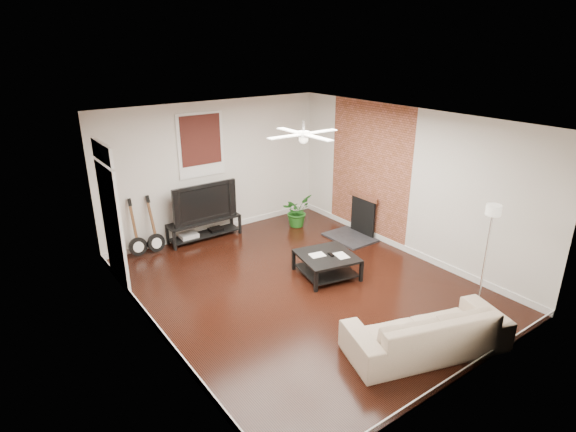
{
  "coord_description": "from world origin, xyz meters",
  "views": [
    {
      "loc": [
        -4.28,
        -5.51,
        3.94
      ],
      "look_at": [
        0.0,
        0.4,
        1.15
      ],
      "focal_mm": 28.96,
      "sensor_mm": 36.0,
      "label": 1
    }
  ],
  "objects": [
    {
      "name": "room",
      "position": [
        0.0,
        0.0,
        1.4
      ],
      "size": [
        5.01,
        6.01,
        2.81
      ],
      "color": "black",
      "rests_on": "ground"
    },
    {
      "name": "sofa",
      "position": [
        0.29,
        -2.36,
        0.32
      ],
      "size": [
        2.34,
        1.48,
        0.64
      ],
      "primitive_type": "imported",
      "rotation": [
        0.0,
        0.0,
        2.83
      ],
      "color": "tan",
      "rests_on": "floor"
    },
    {
      "name": "fireplace",
      "position": [
        2.2,
        1.0,
        0.46
      ],
      "size": [
        0.8,
        1.1,
        0.92
      ],
      "primitive_type": "cube",
      "color": "black",
      "rests_on": "floor"
    },
    {
      "name": "ceiling_fan",
      "position": [
        0.0,
        0.0,
        2.6
      ],
      "size": [
        1.24,
        1.24,
        0.32
      ],
      "primitive_type": null,
      "color": "white",
      "rests_on": "ceiling"
    },
    {
      "name": "tv",
      "position": [
        -0.44,
        2.8,
        0.83
      ],
      "size": [
        1.38,
        0.18,
        0.8
      ],
      "primitive_type": "imported",
      "color": "black",
      "rests_on": "tv_stand"
    },
    {
      "name": "potted_plant",
      "position": [
        1.56,
        2.23,
        0.35
      ],
      "size": [
        0.8,
        0.75,
        0.71
      ],
      "primitive_type": "imported",
      "rotation": [
        0.0,
        0.0,
        0.39
      ],
      "color": "#1F611B",
      "rests_on": "floor"
    },
    {
      "name": "coffee_table",
      "position": [
        0.59,
        0.05,
        0.2
      ],
      "size": [
        1.11,
        1.11,
        0.39
      ],
      "primitive_type": "cube",
      "rotation": [
        0.0,
        0.0,
        -0.21
      ],
      "color": "black",
      "rests_on": "floor"
    },
    {
      "name": "tv_stand",
      "position": [
        -0.44,
        2.78,
        0.22
      ],
      "size": [
        1.54,
        0.41,
        0.43
      ],
      "primitive_type": "cube",
      "color": "black",
      "rests_on": "floor"
    },
    {
      "name": "brick_accent",
      "position": [
        2.49,
        1.0,
        1.4
      ],
      "size": [
        0.02,
        2.2,
        2.8
      ],
      "primitive_type": "cube",
      "color": "brown",
      "rests_on": "floor"
    },
    {
      "name": "guitar_left",
      "position": [
        -1.86,
        2.75,
        0.58
      ],
      "size": [
        0.37,
        0.27,
        1.16
      ],
      "primitive_type": null,
      "rotation": [
        0.0,
        0.0,
        0.05
      ],
      "color": "black",
      "rests_on": "floor"
    },
    {
      "name": "window_back",
      "position": [
        -0.3,
        2.97,
        1.95
      ],
      "size": [
        1.0,
        0.06,
        1.3
      ],
      "primitive_type": "cube",
      "color": "#37130F",
      "rests_on": "wall_back"
    },
    {
      "name": "door_left",
      "position": [
        -2.46,
        1.9,
        1.25
      ],
      "size": [
        0.08,
        1.0,
        2.5
      ],
      "primitive_type": "cube",
      "color": "white",
      "rests_on": "wall_left"
    },
    {
      "name": "floor_lamp",
      "position": [
        1.64,
        -2.26,
        0.89
      ],
      "size": [
        0.37,
        0.37,
        1.78
      ],
      "primitive_type": null,
      "rotation": [
        0.0,
        0.0,
        -0.31
      ],
      "color": "silver",
      "rests_on": "floor"
    },
    {
      "name": "guitar_right",
      "position": [
        -1.51,
        2.72,
        0.58
      ],
      "size": [
        0.39,
        0.3,
        1.16
      ],
      "primitive_type": null,
      "rotation": [
        0.0,
        0.0,
        0.15
      ],
      "color": "black",
      "rests_on": "floor"
    }
  ]
}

